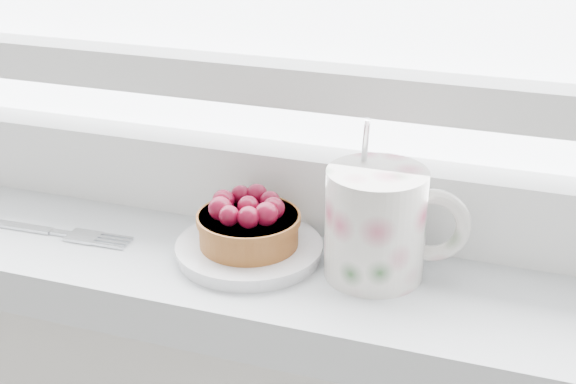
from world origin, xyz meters
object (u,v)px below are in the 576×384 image
at_px(raspberry_tart, 248,223).
at_px(fork, 36,229).
at_px(saucer, 249,250).
at_px(floral_mug, 379,222).

bearing_deg(raspberry_tart, fork, -174.60).
bearing_deg(saucer, fork, -174.58).
height_order(raspberry_tart, fork, raspberry_tart).
relative_size(saucer, raspberry_tart, 1.43).
xyz_separation_m(raspberry_tart, floral_mug, (0.11, 0.01, 0.02)).
bearing_deg(fork, saucer, 5.42).
relative_size(floral_mug, fork, 0.70).
bearing_deg(raspberry_tart, floral_mug, 3.42).
relative_size(raspberry_tart, floral_mug, 0.67).
xyz_separation_m(saucer, floral_mug, (0.11, 0.01, 0.04)).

